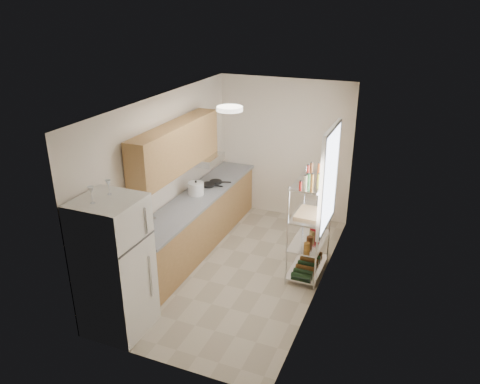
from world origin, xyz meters
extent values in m
cube|color=#B3A791|center=(0.00, 0.00, -0.01)|extent=(2.50, 4.40, 0.01)
cube|color=silver|center=(0.00, 0.00, 2.60)|extent=(2.50, 4.40, 0.01)
cube|color=beige|center=(0.00, 2.21, 1.30)|extent=(2.50, 0.01, 2.60)
cube|color=beige|center=(0.00, -2.21, 1.30)|extent=(2.50, 0.01, 2.60)
cube|color=beige|center=(-1.25, 0.00, 1.30)|extent=(0.01, 4.40, 2.60)
cube|color=beige|center=(1.25, 0.00, 1.30)|extent=(0.01, 4.40, 2.60)
cube|color=#AB7E49|center=(-0.92, 0.44, 0.43)|extent=(0.60, 3.48, 0.86)
cube|color=gray|center=(-0.90, 0.44, 0.88)|extent=(0.63, 3.51, 0.04)
cube|color=#B7BABC|center=(-0.94, -0.70, 0.88)|extent=(0.52, 0.44, 0.04)
cube|color=#B7BABC|center=(-0.64, 1.80, 0.46)|extent=(0.01, 0.55, 0.72)
cube|color=#AB7E49|center=(-1.05, 0.10, 1.81)|extent=(0.33, 2.20, 0.72)
cube|color=#B7BABC|center=(-1.00, 0.90, 1.39)|extent=(0.50, 0.60, 0.12)
cube|color=white|center=(1.23, 0.35, 1.55)|extent=(0.06, 1.00, 1.46)
cube|color=silver|center=(1.00, 0.30, 0.10)|extent=(0.45, 0.90, 0.02)
cube|color=silver|center=(1.00, 0.30, 0.55)|extent=(0.45, 0.90, 0.02)
cube|color=silver|center=(1.00, 0.30, 1.00)|extent=(0.45, 0.90, 0.02)
cube|color=silver|center=(1.00, 0.30, 1.50)|extent=(0.45, 0.90, 0.02)
cylinder|color=silver|center=(0.79, -0.14, 0.78)|extent=(0.02, 0.02, 1.55)
cylinder|color=silver|center=(0.79, 0.74, 0.78)|extent=(0.02, 0.02, 1.55)
cylinder|color=silver|center=(1.22, -0.14, 0.78)|extent=(0.02, 0.02, 1.55)
cylinder|color=silver|center=(1.22, 0.74, 0.78)|extent=(0.02, 0.02, 1.55)
cylinder|color=white|center=(0.00, -0.30, 2.57)|extent=(0.34, 0.34, 0.05)
cube|color=white|center=(-0.87, -1.84, 0.89)|extent=(0.73, 0.73, 1.77)
cylinder|color=white|center=(-0.96, 0.51, 1.00)|extent=(0.26, 0.26, 0.21)
cylinder|color=black|center=(-0.95, 0.91, 0.92)|extent=(0.25, 0.25, 0.04)
cylinder|color=black|center=(-0.88, 1.08, 0.92)|extent=(0.27, 0.27, 0.04)
cube|color=tan|center=(1.01, 0.24, 1.03)|extent=(0.38, 0.49, 0.03)
cube|color=black|center=(1.11, 0.63, 1.16)|extent=(0.21, 0.28, 0.30)
cube|color=red|center=(1.05, 0.46, 0.64)|extent=(0.13, 0.16, 0.16)
camera|label=1|loc=(2.38, -5.76, 3.90)|focal=35.00mm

